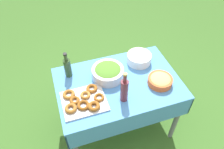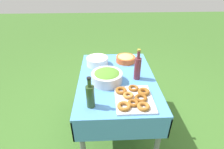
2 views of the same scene
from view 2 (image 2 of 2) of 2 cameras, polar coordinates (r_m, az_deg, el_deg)
The scene contains 8 objects.
ground_plane at distance 2.34m, azimuth 1.31°, elevation -17.02°, with size 14.00×14.00×0.00m, color #3D6B28.
picnic_table at distance 1.91m, azimuth 1.54°, elevation -3.92°, with size 1.19×0.80×0.76m.
salad_bowl at distance 1.75m, azimuth -1.67°, elevation -0.62°, with size 0.31×0.31×0.13m.
pasta_bowl at distance 2.17m, azimuth 4.48°, elevation 5.25°, with size 0.23×0.23×0.09m.
donut_platter at distance 1.55m, azimuth 7.16°, elevation -7.64°, with size 0.40×0.34×0.05m.
plate_stack at distance 2.09m, azimuth -4.82°, elevation 4.35°, with size 0.25×0.25×0.10m.
olive_oil_bottle at distance 1.43m, azimuth -7.11°, elevation -6.82°, with size 0.07×0.07×0.28m.
wine_bottle at distance 1.79m, azimuth 8.34°, elevation 2.25°, with size 0.07×0.07×0.33m.
Camera 2 is at (-1.56, 0.13, 1.74)m, focal length 28.00 mm.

